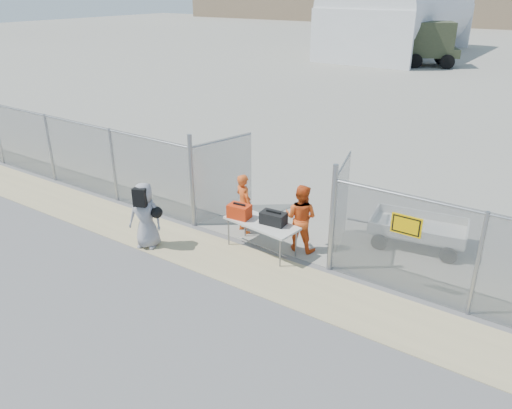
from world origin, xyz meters
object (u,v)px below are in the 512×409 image
Objects in this scene: folding_table at (262,237)px; security_worker_right at (301,218)px; utility_trailer at (418,232)px; visitor at (145,215)px; security_worker_left at (244,204)px.

folding_table is 1.09× the size of security_worker_right.
visitor is at bearing -154.56° from utility_trailer.
visitor reaches higher than folding_table.
security_worker_left is 0.95× the size of security_worker_right.
utility_trailer is (3.94, 1.82, -0.44)m from security_worker_left.
security_worker_right is at bearing 11.05° from visitor.
utility_trailer is at bearing 13.98° from visitor.
security_worker_right reaches higher than security_worker_left.
folding_table is 0.62× the size of utility_trailer.
folding_table is at bearing 169.54° from security_worker_left.
security_worker_left is 0.54× the size of utility_trailer.
security_worker_left is at bearing 154.00° from folding_table.
security_worker_left is 1.66m from security_worker_right.
folding_table is at bearing 34.63° from security_worker_right.
security_worker_left reaches higher than folding_table.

